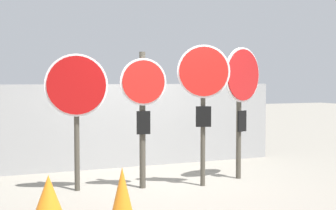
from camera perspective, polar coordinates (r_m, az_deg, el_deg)
ground_plane at (r=7.20m, az=-0.35°, el=-9.67°), size 40.00×40.00×0.00m
fence_back at (r=8.61m, az=-4.46°, el=-2.49°), size 5.75×0.12×1.51m
stop_sign_0 at (r=6.72m, az=-11.09°, el=1.24°), size 0.88×0.19×1.96m
stop_sign_1 at (r=6.78m, az=-3.06°, el=0.64°), size 0.68×0.18×2.00m
stop_sign_2 at (r=6.92m, az=4.35°, el=2.33°), size 0.75×0.29×2.11m
stop_sign_3 at (r=7.53m, az=8.98°, el=2.03°), size 0.82×0.36×2.11m
traffic_cone_0 at (r=5.50m, az=-14.35°, el=-10.98°), size 0.44×0.44×0.53m
traffic_cone_1 at (r=4.93m, az=-5.59°, el=-11.56°), size 0.38×0.38×0.70m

